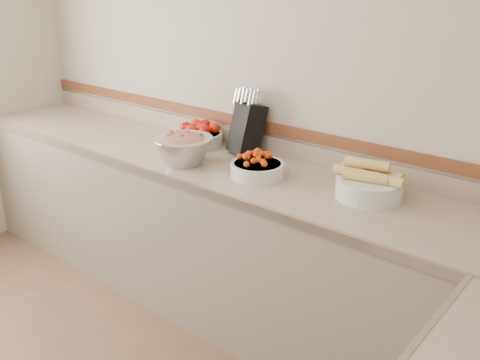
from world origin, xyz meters
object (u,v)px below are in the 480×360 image
Objects in this scene: knife_block at (247,127)px; tomato_bowl at (200,135)px; cherry_tomato_bowl at (258,167)px; corn_bowl at (369,184)px; rhubarb_bowl at (184,147)px.

knife_block is 1.36× the size of tomato_bowl.
tomato_bowl is 0.63m from cherry_tomato_bowl.
tomato_bowl is at bearing 161.36° from cherry_tomato_bowl.
knife_block is 0.85m from corn_bowl.
knife_block reaches higher than corn_bowl.
corn_bowl reaches higher than cherry_tomato_bowl.
knife_block is at bearing 137.35° from cherry_tomato_bowl.
cherry_tomato_bowl is 0.87× the size of rhubarb_bowl.
knife_block is 0.34m from tomato_bowl.
knife_block is 1.14× the size of corn_bowl.
corn_bowl is 1.06× the size of rhubarb_bowl.
rhubarb_bowl is at bearing -60.26° from tomato_bowl.
knife_block is 1.39× the size of cherry_tomato_bowl.
tomato_bowl is 1.02× the size of cherry_tomato_bowl.
cherry_tomato_bowl is at bearing -18.64° from tomato_bowl.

